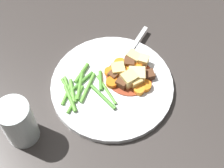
% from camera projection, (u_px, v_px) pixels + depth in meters
% --- Properties ---
extents(ground_plane, '(3.00, 3.00, 0.00)m').
position_uv_depth(ground_plane, '(112.00, 88.00, 0.78)').
color(ground_plane, '#383330').
extents(dinner_plate, '(0.28, 0.28, 0.02)m').
position_uv_depth(dinner_plate, '(112.00, 86.00, 0.77)').
color(dinner_plate, white).
rests_on(dinner_plate, ground_plane).
extents(stew_sauce, '(0.11, 0.11, 0.00)m').
position_uv_depth(stew_sauce, '(129.00, 76.00, 0.77)').
color(stew_sauce, '#93381E').
rests_on(stew_sauce, dinner_plate).
extents(carrot_slice_0, '(0.03, 0.03, 0.01)m').
position_uv_depth(carrot_slice_0, '(139.00, 90.00, 0.75)').
color(carrot_slice_0, orange).
rests_on(carrot_slice_0, dinner_plate).
extents(carrot_slice_1, '(0.03, 0.03, 0.01)m').
position_uv_depth(carrot_slice_1, '(132.00, 69.00, 0.78)').
color(carrot_slice_1, orange).
rests_on(carrot_slice_1, dinner_plate).
extents(carrot_slice_2, '(0.03, 0.03, 0.01)m').
position_uv_depth(carrot_slice_2, '(120.00, 64.00, 0.79)').
color(carrot_slice_2, orange).
rests_on(carrot_slice_2, dinner_plate).
extents(carrot_slice_3, '(0.03, 0.03, 0.01)m').
position_uv_depth(carrot_slice_3, '(110.00, 72.00, 0.78)').
color(carrot_slice_3, orange).
rests_on(carrot_slice_3, dinner_plate).
extents(carrot_slice_4, '(0.03, 0.03, 0.01)m').
position_uv_depth(carrot_slice_4, '(111.00, 81.00, 0.76)').
color(carrot_slice_4, orange).
rests_on(carrot_slice_4, dinner_plate).
extents(carrot_slice_5, '(0.03, 0.03, 0.01)m').
position_uv_depth(carrot_slice_5, '(145.00, 86.00, 0.75)').
color(carrot_slice_5, orange).
rests_on(carrot_slice_5, dinner_plate).
extents(carrot_slice_6, '(0.03, 0.03, 0.01)m').
position_uv_depth(carrot_slice_6, '(137.00, 64.00, 0.79)').
color(carrot_slice_6, orange).
rests_on(carrot_slice_6, dinner_plate).
extents(carrot_slice_7, '(0.04, 0.04, 0.01)m').
position_uv_depth(carrot_slice_7, '(126.00, 73.00, 0.77)').
color(carrot_slice_7, orange).
rests_on(carrot_slice_7, dinner_plate).
extents(potato_chunk_0, '(0.03, 0.03, 0.03)m').
position_uv_depth(potato_chunk_0, '(129.00, 79.00, 0.75)').
color(potato_chunk_0, '#E5CC7A').
rests_on(potato_chunk_0, dinner_plate).
extents(potato_chunk_1, '(0.03, 0.04, 0.02)m').
position_uv_depth(potato_chunk_1, '(134.00, 57.00, 0.79)').
color(potato_chunk_1, '#E5CC7A').
rests_on(potato_chunk_1, dinner_plate).
extents(potato_chunk_2, '(0.02, 0.03, 0.03)m').
position_uv_depth(potato_chunk_2, '(135.00, 82.00, 0.75)').
color(potato_chunk_2, '#DBBC6B').
rests_on(potato_chunk_2, dinner_plate).
extents(potato_chunk_3, '(0.04, 0.04, 0.02)m').
position_uv_depth(potato_chunk_3, '(118.00, 70.00, 0.77)').
color(potato_chunk_3, '#E5CC7A').
rests_on(potato_chunk_3, dinner_plate).
extents(potato_chunk_4, '(0.05, 0.05, 0.03)m').
position_uv_depth(potato_chunk_4, '(137.00, 76.00, 0.76)').
color(potato_chunk_4, '#EAD68C').
rests_on(potato_chunk_4, dinner_plate).
extents(potato_chunk_5, '(0.03, 0.03, 0.03)m').
position_uv_depth(potato_chunk_5, '(143.00, 61.00, 0.78)').
color(potato_chunk_5, '#EAD68C').
rests_on(potato_chunk_5, dinner_plate).
extents(meat_chunk_0, '(0.03, 0.03, 0.02)m').
position_uv_depth(meat_chunk_0, '(129.00, 63.00, 0.78)').
color(meat_chunk_0, '#56331E').
rests_on(meat_chunk_0, dinner_plate).
extents(meat_chunk_1, '(0.03, 0.03, 0.02)m').
position_uv_depth(meat_chunk_1, '(149.00, 75.00, 0.77)').
color(meat_chunk_1, '#56331E').
rests_on(meat_chunk_1, dinner_plate).
extents(meat_chunk_2, '(0.03, 0.03, 0.02)m').
position_uv_depth(meat_chunk_2, '(122.00, 84.00, 0.75)').
color(meat_chunk_2, '#56331E').
rests_on(meat_chunk_2, dinner_plate).
extents(meat_chunk_3, '(0.03, 0.03, 0.01)m').
position_uv_depth(meat_chunk_3, '(143.00, 73.00, 0.77)').
color(meat_chunk_3, '#4C2B19').
rests_on(meat_chunk_3, dinner_plate).
extents(meat_chunk_4, '(0.03, 0.03, 0.02)m').
position_uv_depth(meat_chunk_4, '(114.00, 75.00, 0.77)').
color(meat_chunk_4, '#56331E').
rests_on(meat_chunk_4, dinner_plate).
extents(green_bean_0, '(0.01, 0.08, 0.01)m').
position_uv_depth(green_bean_0, '(106.00, 90.00, 0.75)').
color(green_bean_0, '#599E38').
rests_on(green_bean_0, dinner_plate).
extents(green_bean_1, '(0.02, 0.08, 0.01)m').
position_uv_depth(green_bean_1, '(69.00, 91.00, 0.75)').
color(green_bean_1, '#66AD42').
rests_on(green_bean_1, dinner_plate).
extents(green_bean_2, '(0.05, 0.07, 0.01)m').
position_uv_depth(green_bean_2, '(80.00, 85.00, 0.76)').
color(green_bean_2, '#599E38').
rests_on(green_bean_2, dinner_plate).
extents(green_bean_3, '(0.05, 0.04, 0.01)m').
position_uv_depth(green_bean_3, '(82.00, 73.00, 0.77)').
color(green_bean_3, '#599E38').
rests_on(green_bean_3, dinner_plate).
extents(green_bean_4, '(0.06, 0.05, 0.01)m').
position_uv_depth(green_bean_4, '(76.00, 100.00, 0.74)').
color(green_bean_4, '#599E38').
rests_on(green_bean_4, dinner_plate).
extents(green_bean_5, '(0.03, 0.05, 0.01)m').
position_uv_depth(green_bean_5, '(101.00, 80.00, 0.76)').
color(green_bean_5, '#4C8E33').
rests_on(green_bean_5, dinner_plate).
extents(green_bean_6, '(0.02, 0.07, 0.01)m').
position_uv_depth(green_bean_6, '(70.00, 98.00, 0.74)').
color(green_bean_6, '#599E38').
rests_on(green_bean_6, dinner_plate).
extents(green_bean_7, '(0.08, 0.04, 0.01)m').
position_uv_depth(green_bean_7, '(80.00, 83.00, 0.76)').
color(green_bean_7, '#4C8E33').
rests_on(green_bean_7, dinner_plate).
extents(green_bean_8, '(0.01, 0.07, 0.01)m').
position_uv_depth(green_bean_8, '(69.00, 90.00, 0.75)').
color(green_bean_8, '#599E38').
rests_on(green_bean_8, dinner_plate).
extents(green_bean_9, '(0.06, 0.06, 0.01)m').
position_uv_depth(green_bean_9, '(88.00, 88.00, 0.75)').
color(green_bean_9, '#66AD42').
rests_on(green_bean_9, dinner_plate).
extents(green_bean_10, '(0.03, 0.08, 0.01)m').
position_uv_depth(green_bean_10, '(103.00, 97.00, 0.74)').
color(green_bean_10, '#4C8E33').
rests_on(green_bean_10, dinner_plate).
extents(green_bean_11, '(0.04, 0.04, 0.01)m').
position_uv_depth(green_bean_11, '(67.00, 94.00, 0.74)').
color(green_bean_11, '#66AD42').
rests_on(green_bean_11, dinner_plate).
extents(green_bean_12, '(0.02, 0.06, 0.01)m').
position_uv_depth(green_bean_12, '(72.00, 91.00, 0.75)').
color(green_bean_12, '#66AD42').
rests_on(green_bean_12, dinner_plate).
extents(fork, '(0.15, 0.11, 0.00)m').
position_uv_depth(fork, '(129.00, 53.00, 0.81)').
color(fork, silver).
rests_on(fork, dinner_plate).
extents(water_glass, '(0.07, 0.07, 0.11)m').
position_uv_depth(water_glass, '(18.00, 123.00, 0.67)').
color(water_glass, silver).
rests_on(water_glass, ground_plane).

